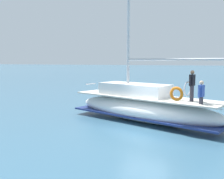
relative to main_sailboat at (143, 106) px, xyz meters
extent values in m
plane|color=#38607A|center=(-1.70, -0.51, -0.91)|extent=(400.00, 400.00, 0.00)
ellipsoid|color=white|center=(-0.02, -0.07, -0.21)|extent=(5.62, 9.83, 1.40)
cube|color=navy|center=(-0.02, -0.07, -0.52)|extent=(5.57, 9.66, 0.10)
cube|color=beige|center=(-0.02, -0.07, 0.53)|extent=(5.27, 9.31, 0.08)
cube|color=white|center=(0.23, 0.60, 0.92)|extent=(3.09, 4.63, 0.70)
cylinder|color=#B7B7BC|center=(-0.61, -1.64, 2.69)|extent=(2.13, 5.44, 0.12)
cylinder|color=silver|center=(1.53, 4.06, 1.04)|extent=(0.86, 0.37, 0.06)
torus|color=orange|center=(-2.05, -2.13, 1.04)|extent=(0.38, 0.70, 0.70)
cylinder|color=#33333D|center=(-1.03, -2.77, 0.97)|extent=(0.20, 0.20, 0.80)
cube|color=black|center=(-1.03, -2.77, 1.65)|extent=(0.37, 0.30, 0.56)
sphere|color=#9E7051|center=(-1.03, -2.77, 2.04)|extent=(0.20, 0.20, 0.20)
cylinder|color=black|center=(-1.24, -2.69, 1.60)|extent=(0.09, 0.09, 0.50)
cylinder|color=black|center=(-0.83, -2.84, 1.60)|extent=(0.09, 0.09, 0.50)
cylinder|color=#33333D|center=(-1.80, -3.25, 0.75)|extent=(0.20, 0.20, 0.35)
cube|color=#3351AD|center=(-1.80, -3.25, 1.20)|extent=(0.37, 0.30, 0.56)
sphere|color=beige|center=(-1.80, -3.25, 1.59)|extent=(0.20, 0.20, 0.20)
cylinder|color=#3351AD|center=(-2.01, -3.17, 1.15)|extent=(0.09, 0.09, 0.50)
cylinder|color=#3351AD|center=(-1.60, -3.33, 1.15)|extent=(0.09, 0.09, 0.50)
torus|color=silver|center=(-0.95, -2.54, 1.19)|extent=(0.73, 0.32, 0.76)
ellipsoid|color=silver|center=(5.80, -4.34, -0.73)|extent=(0.36, 0.18, 0.16)
sphere|color=silver|center=(5.61, -4.34, -0.70)|extent=(0.11, 0.11, 0.11)
cone|color=gold|center=(5.55, -4.34, -0.71)|extent=(0.07, 0.04, 0.04)
cube|color=#9E9993|center=(5.80, -4.57, -0.71)|extent=(0.14, 0.46, 0.12)
cube|color=#9E9993|center=(5.80, -4.11, -0.71)|extent=(0.14, 0.46, 0.12)
camera|label=1|loc=(-14.96, -3.65, 2.62)|focal=42.60mm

